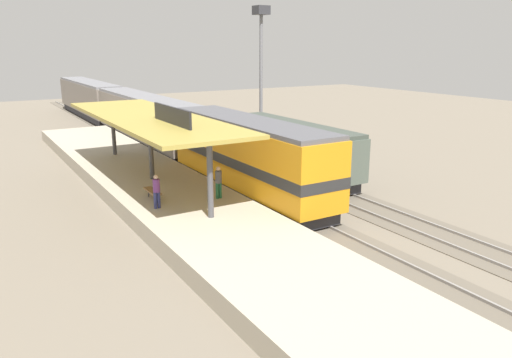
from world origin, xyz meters
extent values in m
plane|color=#706656|center=(2.00, 0.00, 0.00)|extent=(120.00, 120.00, 0.00)
cube|color=#5F5649|center=(0.00, 0.00, 0.02)|extent=(3.20, 110.00, 0.04)
cube|color=gray|center=(-0.72, 0.00, 0.08)|extent=(0.10, 110.00, 0.16)
cube|color=gray|center=(0.72, 0.00, 0.08)|extent=(0.10, 110.00, 0.16)
cube|color=#5F5649|center=(4.60, 0.00, 0.02)|extent=(3.20, 110.00, 0.04)
cube|color=gray|center=(3.88, 0.00, 0.08)|extent=(0.10, 110.00, 0.16)
cube|color=gray|center=(5.32, 0.00, 0.08)|extent=(0.10, 110.00, 0.16)
cube|color=#A89E89|center=(-4.60, 0.00, 0.45)|extent=(6.00, 44.00, 0.90)
cylinder|color=#47474C|center=(-4.60, -8.00, 2.70)|extent=(0.28, 0.28, 3.60)
cylinder|color=#47474C|center=(-4.60, 0.00, 2.70)|extent=(0.28, 0.28, 3.60)
cylinder|color=#47474C|center=(-4.60, 8.00, 2.70)|extent=(0.28, 0.28, 3.60)
cube|color=#A38E3D|center=(-4.60, 0.00, 4.60)|extent=(5.20, 18.00, 0.20)
cube|color=black|center=(-4.60, -3.60, 5.15)|extent=(0.12, 4.80, 0.90)
cylinder|color=#333338|center=(-6.00, -4.65, 1.11)|extent=(0.07, 0.07, 0.42)
cylinder|color=#333338|center=(-6.00, -3.35, 1.11)|extent=(0.07, 0.07, 0.42)
cube|color=brown|center=(-6.00, -4.00, 1.36)|extent=(0.44, 1.70, 0.08)
cube|color=#28282D|center=(0.00, -3.53, 0.51)|extent=(2.60, 13.60, 0.70)
cube|color=orange|center=(0.00, -3.53, 2.61)|extent=(2.90, 14.40, 3.50)
cube|color=#515156|center=(0.00, -3.53, 4.48)|extent=(2.78, 14.11, 0.24)
cube|color=#282828|center=(0.00, -3.53, 2.35)|extent=(2.93, 14.43, 0.56)
cube|color=#28282D|center=(0.00, 14.47, 0.51)|extent=(2.60, 19.20, 0.70)
cube|color=slate|center=(0.00, 14.47, 2.51)|extent=(2.90, 20.00, 3.30)
cube|color=slate|center=(0.00, 14.47, 4.28)|extent=(2.78, 19.60, 0.24)
cube|color=#28282D|center=(0.00, 35.27, 0.51)|extent=(2.60, 19.20, 0.70)
cube|color=slate|center=(0.00, 35.27, 2.51)|extent=(2.90, 20.00, 3.30)
cube|color=slate|center=(0.00, 35.27, 4.28)|extent=(2.78, 19.60, 0.24)
cube|color=#28282D|center=(4.60, -1.25, 0.51)|extent=(2.50, 11.20, 0.70)
cube|color=#4C564C|center=(4.60, -1.25, 2.16)|extent=(2.80, 12.00, 2.60)
cube|color=#3D453D|center=(4.60, -1.25, 3.58)|extent=(2.69, 11.76, 0.24)
cylinder|color=slate|center=(7.80, 7.71, 5.50)|extent=(0.28, 0.28, 11.00)
cube|color=#333338|center=(7.80, 7.71, 11.35)|extent=(1.10, 1.10, 0.70)
cylinder|color=navy|center=(-6.38, -5.46, 1.32)|extent=(0.16, 0.16, 0.84)
cylinder|color=navy|center=(-6.20, -5.46, 1.32)|extent=(0.16, 0.16, 0.84)
cylinder|color=#663375|center=(-6.29, -5.46, 2.06)|extent=(0.34, 0.34, 0.64)
sphere|color=tan|center=(-6.29, -5.46, 2.50)|extent=(0.23, 0.23, 0.23)
cylinder|color=#23603D|center=(-3.04, -5.55, 1.32)|extent=(0.16, 0.16, 0.84)
cylinder|color=#23603D|center=(-2.86, -5.55, 1.32)|extent=(0.16, 0.16, 0.84)
cylinder|color=#4C4C51|center=(-2.95, -5.55, 2.06)|extent=(0.34, 0.34, 0.64)
sphere|color=tan|center=(-2.95, -5.55, 2.50)|extent=(0.23, 0.23, 0.23)
camera|label=1|loc=(-14.12, -27.88, 8.69)|focal=34.86mm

